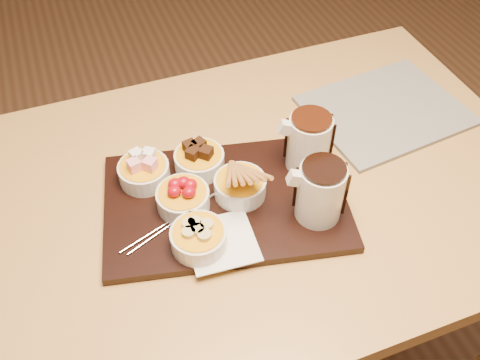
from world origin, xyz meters
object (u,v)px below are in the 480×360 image
object	(u,v)px
bowl_strawberries	(183,199)
pitcher_milk_chocolate	(309,143)
pitcher_dark_chocolate	(320,192)
newspaper	(385,110)
dining_table	(252,214)
serving_board	(225,202)

from	to	relation	value
bowl_strawberries	pitcher_milk_chocolate	distance (m)	0.27
pitcher_dark_chocolate	pitcher_milk_chocolate	size ratio (longest dim) A/B	1.00
pitcher_dark_chocolate	newspaper	xyz separation A→B (m)	(0.29, 0.23, -0.07)
bowl_strawberries	pitcher_dark_chocolate	world-z (taller)	pitcher_dark_chocolate
dining_table	bowl_strawberries	size ratio (longest dim) A/B	12.00
newspaper	pitcher_dark_chocolate	bearing A→B (deg)	-147.96
newspaper	pitcher_milk_chocolate	bearing A→B (deg)	-164.14
serving_board	newspaper	size ratio (longest dim) A/B	1.36
dining_table	newspaper	distance (m)	0.39
dining_table	serving_board	bearing A→B (deg)	-154.24
dining_table	newspaper	bearing A→B (deg)	15.07
serving_board	pitcher_milk_chocolate	size ratio (longest dim) A/B	3.96
pitcher_dark_chocolate	newspaper	bearing A→B (deg)	50.38
bowl_strawberries	newspaper	xyz separation A→B (m)	(0.52, 0.12, -0.03)
pitcher_dark_chocolate	bowl_strawberries	bearing A→B (deg)	167.35
serving_board	pitcher_dark_chocolate	world-z (taller)	pitcher_dark_chocolate
dining_table	bowl_strawberries	distance (m)	0.20
bowl_strawberries	pitcher_milk_chocolate	world-z (taller)	pitcher_milk_chocolate
serving_board	newspaper	bearing A→B (deg)	29.10
bowl_strawberries	pitcher_dark_chocolate	xyz separation A→B (m)	(0.23, -0.11, 0.04)
serving_board	pitcher_dark_chocolate	size ratio (longest dim) A/B	3.96
dining_table	newspaper	size ratio (longest dim) A/B	3.56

